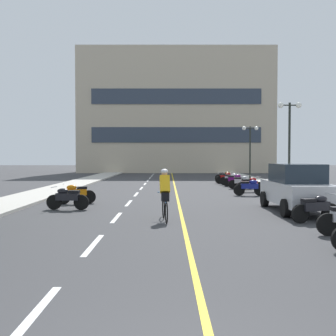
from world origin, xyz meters
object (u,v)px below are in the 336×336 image
motorcycle_3 (317,208)px  motorcycle_12 (226,176)px  motorcycle_5 (77,193)px  cyclist_rider (166,193)px  motorcycle_4 (68,198)px  parked_car_near (297,188)px  street_lamp_mid (290,126)px  street_lamp_far (251,140)px  motorcycle_9 (236,180)px  motorcycle_10 (232,179)px  motorcycle_11 (227,178)px  motorcycle_6 (251,187)px  motorcycle_7 (251,184)px  motorcycle_8 (242,182)px

motorcycle_3 → motorcycle_12: (0.09, 19.43, 0.00)m
motorcycle_3 → motorcycle_5: same height
cyclist_rider → motorcycle_4: bearing=147.9°
motorcycle_3 → parked_car_near: bearing=85.1°
motorcycle_4 → street_lamp_mid: bearing=36.0°
motorcycle_5 → motorcycle_3: bearing=-28.1°
street_lamp_far → cyclist_rider: street_lamp_far is taller
motorcycle_9 → motorcycle_10: size_ratio=1.00×
motorcycle_9 → motorcycle_11: 3.06m
parked_car_near → motorcycle_3: 2.47m
motorcycle_12 → street_lamp_mid: bearing=-72.1°
motorcycle_5 → motorcycle_9: 13.02m
parked_car_near → motorcycle_10: size_ratio=2.51×
motorcycle_5 → street_lamp_mid: bearing=29.3°
motorcycle_6 → motorcycle_10: (0.30, 7.59, 0.00)m
motorcycle_7 → motorcycle_10: (-0.19, 5.41, 0.00)m
street_lamp_mid → motorcycle_7: 4.44m
street_lamp_far → motorcycle_12: street_lamp_far is taller
motorcycle_4 → motorcycle_10: bearing=56.2°
motorcycle_10 → cyclist_rider: size_ratio=0.95×
motorcycle_10 → cyclist_rider: (-4.79, -15.34, 0.41)m
motorcycle_7 → motorcycle_8: same height
street_lamp_mid → motorcycle_6: street_lamp_mid is taller
motorcycle_5 → motorcycle_8: (8.84, 7.63, 0.00)m
parked_car_near → motorcycle_12: bearing=90.4°
motorcycle_3 → cyclist_rider: 4.84m
motorcycle_6 → motorcycle_7: same height
cyclist_rider → motorcycle_8: bearing=67.7°
parked_car_near → motorcycle_3: bearing=-94.9°
motorcycle_11 → cyclist_rider: (-4.63, -16.94, 0.41)m
motorcycle_8 → motorcycle_12: (0.02, 7.11, 0.00)m
street_lamp_mid → motorcycle_4: bearing=-144.0°
motorcycle_6 → motorcycle_8: same height
street_lamp_far → motorcycle_8: size_ratio=2.77×
motorcycle_10 → motorcycle_9: bearing=-89.8°
motorcycle_5 → motorcycle_11: 15.32m
motorcycle_7 → cyclist_rider: cyclist_rider is taller
street_lamp_mid → motorcycle_8: 4.58m
street_lamp_far → cyclist_rider: bearing=-109.3°
street_lamp_far → motorcycle_3: (-2.65, -21.68, -3.13)m
street_lamp_mid → motorcycle_7: size_ratio=3.16×
street_lamp_mid → motorcycle_9: street_lamp_mid is taller
parked_car_near → motorcycle_9: parked_car_near is taller
motorcycle_7 → motorcycle_11: (-0.35, 7.02, 0.00)m
motorcycle_8 → motorcycle_6: bearing=-95.2°
street_lamp_mid → motorcycle_8: (-2.69, 1.15, -3.52)m
motorcycle_3 → motorcycle_9: (-0.01, 14.32, 0.00)m
street_lamp_mid → motorcycle_8: bearing=156.9°
motorcycle_4 → motorcycle_6: (8.35, 5.33, 0.00)m
street_lamp_far → motorcycle_4: (-11.32, -18.82, -3.13)m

